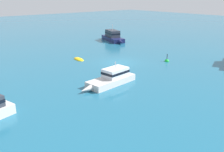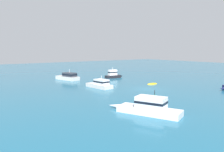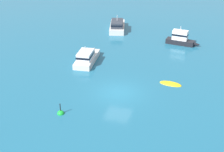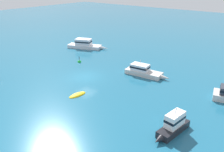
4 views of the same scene
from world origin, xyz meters
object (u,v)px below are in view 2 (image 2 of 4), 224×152
object	(u,v)px
cabin_cruiser	(113,75)
tender	(152,84)
launch	(68,77)
cabin_cruiser_1	(99,84)
channel_buoy	(155,97)
powerboat	(148,107)

from	to	relation	value
cabin_cruiser	tender	size ratio (longest dim) A/B	1.95
launch	tender	world-z (taller)	launch
cabin_cruiser_1	launch	bearing A→B (deg)	-6.05
tender	channel_buoy	bearing A→B (deg)	-127.87
launch	tender	size ratio (longest dim) A/B	3.01
cabin_cruiser	tender	bearing A→B (deg)	-80.58
cabin_cruiser	launch	xyz separation A→B (m)	(-9.72, 3.35, -0.11)
channel_buoy	tender	bearing A→B (deg)	45.12
powerboat	cabin_cruiser_1	world-z (taller)	cabin_cruiser_1
cabin_cruiser	powerboat	bearing A→B (deg)	-112.07
launch	cabin_cruiser_1	world-z (taller)	launch
launch	cabin_cruiser_1	xyz separation A→B (m)	(-0.01, -12.41, -0.06)
cabin_cruiser	cabin_cruiser_1	world-z (taller)	cabin_cruiser
cabin_cruiser	channel_buoy	bearing A→B (deg)	-103.84
powerboat	channel_buoy	distance (m)	8.36
powerboat	tender	distance (m)	20.00
cabin_cruiser_1	channel_buoy	distance (m)	11.14
cabin_cruiser	launch	world-z (taller)	cabin_cruiser
cabin_cruiser	launch	size ratio (longest dim) A/B	0.65
powerboat	launch	xyz separation A→B (m)	(4.67, 28.58, -0.06)
launch	cabin_cruiser_1	size ratio (longest dim) A/B	1.09
powerboat	launch	size ratio (longest dim) A/B	1.13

